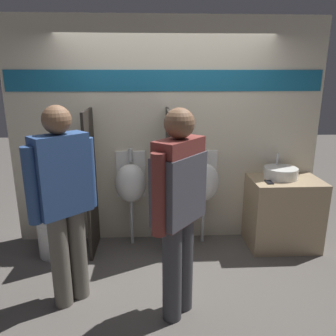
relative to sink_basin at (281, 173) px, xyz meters
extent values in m
plane|color=#5B5651|center=(-1.36, -0.34, -0.92)|extent=(16.00, 16.00, 0.00)
cube|color=beige|center=(-1.36, 0.26, 0.43)|extent=(3.74, 0.06, 2.70)
cube|color=#19668E|center=(-1.36, 0.22, 1.06)|extent=(3.67, 0.01, 0.24)
cube|color=tan|center=(0.05, -0.06, -0.49)|extent=(0.83, 0.57, 0.86)
cylinder|color=white|center=(0.00, 0.00, 0.00)|extent=(0.39, 0.39, 0.13)
cylinder|color=silver|center=(0.00, 0.14, 0.13)|extent=(0.03, 0.03, 0.14)
cube|color=black|center=(-0.20, -0.17, -0.06)|extent=(0.07, 0.14, 0.01)
cube|color=#28231E|center=(-2.24, -0.05, -0.08)|extent=(0.03, 0.56, 1.69)
cube|color=#28231E|center=(-1.35, -0.05, -0.08)|extent=(0.03, 0.56, 1.69)
cylinder|color=silver|center=(-1.80, 0.08, -0.63)|extent=(0.04, 0.04, 0.58)
ellipsoid|color=white|center=(-1.80, 0.08, -0.13)|extent=(0.37, 0.27, 0.47)
cube|color=white|center=(-1.80, 0.22, -0.06)|extent=(0.36, 0.02, 0.59)
cylinder|color=silver|center=(-1.80, 0.18, 0.20)|extent=(0.06, 0.06, 0.16)
cylinder|color=silver|center=(-0.91, 0.08, -0.63)|extent=(0.04, 0.04, 0.58)
ellipsoid|color=white|center=(-0.91, 0.08, -0.13)|extent=(0.37, 0.27, 0.47)
cube|color=white|center=(-0.91, 0.22, -0.06)|extent=(0.36, 0.02, 0.59)
cylinder|color=silver|center=(-0.91, 0.18, 0.20)|extent=(0.06, 0.06, 0.16)
cylinder|color=white|center=(-2.68, -0.14, -0.72)|extent=(0.38, 0.38, 0.41)
torus|color=white|center=(-2.68, -0.14, -0.50)|extent=(0.39, 0.39, 0.04)
cube|color=white|center=(-2.68, 0.14, -0.34)|extent=(0.35, 0.16, 0.33)
cylinder|color=silver|center=(-2.68, 0.12, -0.10)|extent=(0.06, 0.06, 0.14)
cylinder|color=#3D3D42|center=(-1.38, -1.27, -0.49)|extent=(0.16, 0.16, 0.88)
cylinder|color=#3D3D42|center=(-1.27, -1.14, -0.49)|extent=(0.16, 0.16, 0.88)
cube|color=brown|center=(-1.32, -1.20, 0.30)|extent=(0.45, 0.48, 0.70)
cube|color=#4C4C56|center=(-1.32, -1.20, 0.25)|extent=(0.48, 0.52, 0.56)
cylinder|color=brown|center=(-1.49, -1.41, 0.27)|extent=(0.11, 0.11, 0.64)
cylinder|color=brown|center=(-1.16, -1.00, 0.27)|extent=(0.11, 0.11, 0.64)
sphere|color=brown|center=(-1.32, -1.20, 0.77)|extent=(0.24, 0.24, 0.24)
cylinder|color=#666056|center=(-2.37, -1.04, -0.48)|extent=(0.17, 0.17, 0.88)
cylinder|color=#666056|center=(-2.24, -0.92, -0.48)|extent=(0.17, 0.17, 0.88)
cube|color=#2D4C84|center=(-2.30, -0.98, 0.31)|extent=(0.48, 0.46, 0.70)
cylinder|color=#2D4C84|center=(-2.50, -1.16, 0.27)|extent=(0.11, 0.11, 0.64)
cylinder|color=#2D4C84|center=(-2.11, -0.81, 0.27)|extent=(0.11, 0.11, 0.64)
sphere|color=brown|center=(-2.30, -0.98, 0.77)|extent=(0.24, 0.24, 0.24)
camera|label=1|loc=(-1.53, -3.67, 1.12)|focal=35.00mm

